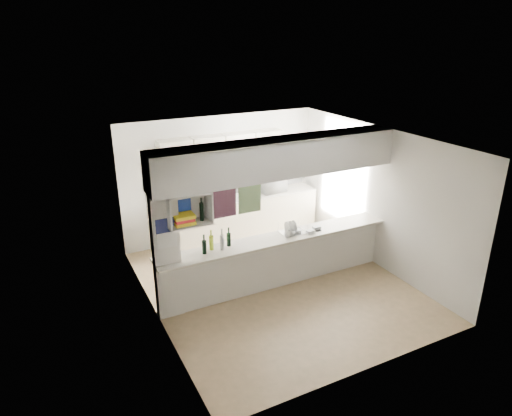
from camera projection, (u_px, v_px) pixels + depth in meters
floor at (276, 285)px, 7.99m from camera, size 4.80×4.80×0.00m
ceiling at (279, 139)px, 7.05m from camera, size 4.80×4.80×0.00m
wall_back at (221, 178)px, 9.51m from camera, size 4.20×0.00×4.20m
wall_left at (152, 241)px, 6.63m from camera, size 0.00×4.80×4.80m
wall_right at (376, 197)px, 8.41m from camera, size 0.00×4.80×4.80m
servery_partition at (268, 198)px, 7.32m from camera, size 4.20×0.50×2.60m
cubby_shelf at (187, 211)px, 6.66m from camera, size 0.65×0.35×0.50m
kitchen_run at (233, 202)px, 9.53m from camera, size 3.60×0.63×2.24m
microwave at (272, 185)px, 9.79m from camera, size 0.58×0.42×0.30m
bowl at (274, 177)px, 9.71m from camera, size 0.27×0.27×0.07m
dish_rack at (293, 228)px, 7.81m from camera, size 0.43×0.32×0.23m
cup at (291, 233)px, 7.66m from camera, size 0.17×0.17×0.11m
wine_bottles at (217, 242)px, 7.19m from camera, size 0.52×0.15×0.35m
plastic_tubs at (307, 231)px, 7.85m from camera, size 0.52×0.22×0.07m
utensil_jar at (232, 194)px, 9.47m from camera, size 0.11×0.11×0.15m
knife_block at (224, 193)px, 9.42m from camera, size 0.11×0.09×0.21m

